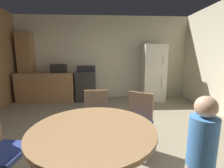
{
  "coord_description": "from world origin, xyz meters",
  "views": [
    {
      "loc": [
        -0.0,
        -2.14,
        1.39
      ],
      "look_at": [
        0.17,
        1.01,
        0.83
      ],
      "focal_mm": 24.9,
      "sensor_mm": 36.0,
      "label": 1
    }
  ],
  "objects_px": {
    "dining_table": "(94,144)",
    "chair_northeast": "(137,119)",
    "oven_range": "(86,86)",
    "chair_north": "(97,115)",
    "person_child": "(201,156)",
    "microwave": "(59,68)",
    "refrigerator": "(153,73)"
  },
  "relations": [
    {
      "from": "dining_table",
      "to": "chair_northeast",
      "type": "relative_size",
      "value": 1.3
    },
    {
      "from": "oven_range",
      "to": "chair_north",
      "type": "xyz_separation_m",
      "value": [
        0.45,
        -2.65,
        0.03
      ]
    },
    {
      "from": "chair_northeast",
      "to": "person_child",
      "type": "relative_size",
      "value": 0.8
    },
    {
      "from": "microwave",
      "to": "dining_table",
      "type": "relative_size",
      "value": 0.39
    },
    {
      "from": "dining_table",
      "to": "person_child",
      "type": "relative_size",
      "value": 1.04
    },
    {
      "from": "chair_north",
      "to": "person_child",
      "type": "xyz_separation_m",
      "value": [
        0.91,
        -1.18,
        0.08
      ]
    },
    {
      "from": "person_child",
      "to": "chair_northeast",
      "type": "bearing_deg",
      "value": -59.49
    },
    {
      "from": "chair_northeast",
      "to": "person_child",
      "type": "bearing_deg",
      "value": 53.97
    },
    {
      "from": "microwave",
      "to": "chair_northeast",
      "type": "height_order",
      "value": "microwave"
    },
    {
      "from": "person_child",
      "to": "chair_north",
      "type": "bearing_deg",
      "value": -39.41
    },
    {
      "from": "refrigerator",
      "to": "chair_north",
      "type": "distance_m",
      "value": 3.12
    },
    {
      "from": "dining_table",
      "to": "chair_north",
      "type": "height_order",
      "value": "chair_north"
    },
    {
      "from": "oven_range",
      "to": "refrigerator",
      "type": "distance_m",
      "value": 2.19
    },
    {
      "from": "chair_north",
      "to": "microwave",
      "type": "bearing_deg",
      "value": -155.25
    },
    {
      "from": "microwave",
      "to": "chair_northeast",
      "type": "bearing_deg",
      "value": -56.54
    },
    {
      "from": "chair_north",
      "to": "oven_range",
      "type": "bearing_deg",
      "value": -171.34
    },
    {
      "from": "refrigerator",
      "to": "person_child",
      "type": "relative_size",
      "value": 1.61
    },
    {
      "from": "microwave",
      "to": "oven_range",
      "type": "bearing_deg",
      "value": 0.25
    },
    {
      "from": "chair_northeast",
      "to": "oven_range",
      "type": "bearing_deg",
      "value": -123.28
    },
    {
      "from": "oven_range",
      "to": "person_child",
      "type": "xyz_separation_m",
      "value": [
        1.36,
        -3.83,
        0.11
      ]
    },
    {
      "from": "oven_range",
      "to": "chair_northeast",
      "type": "relative_size",
      "value": 1.26
    },
    {
      "from": "oven_range",
      "to": "chair_northeast",
      "type": "xyz_separation_m",
      "value": [
        1.05,
        -2.84,
        0.03
      ]
    },
    {
      "from": "chair_northeast",
      "to": "chair_north",
      "type": "height_order",
      "value": "same"
    },
    {
      "from": "refrigerator",
      "to": "microwave",
      "type": "relative_size",
      "value": 4.0
    },
    {
      "from": "chair_northeast",
      "to": "chair_north",
      "type": "relative_size",
      "value": 1.0
    },
    {
      "from": "oven_range",
      "to": "chair_northeast",
      "type": "bearing_deg",
      "value": -69.73
    },
    {
      "from": "oven_range",
      "to": "refrigerator",
      "type": "relative_size",
      "value": 0.62
    },
    {
      "from": "chair_north",
      "to": "dining_table",
      "type": "bearing_deg",
      "value": 0.0
    },
    {
      "from": "oven_range",
      "to": "chair_north",
      "type": "relative_size",
      "value": 1.26
    },
    {
      "from": "oven_range",
      "to": "person_child",
      "type": "relative_size",
      "value": 1.01
    },
    {
      "from": "oven_range",
      "to": "refrigerator",
      "type": "height_order",
      "value": "refrigerator"
    },
    {
      "from": "refrigerator",
      "to": "chair_northeast",
      "type": "height_order",
      "value": "refrigerator"
    }
  ]
}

